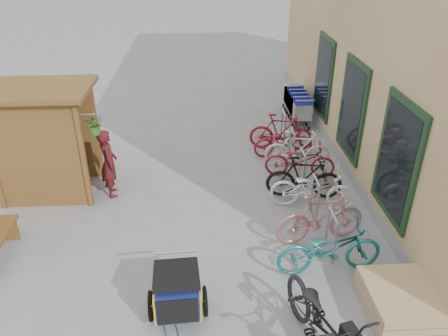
{
  "coord_description": "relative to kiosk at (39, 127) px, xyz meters",
  "views": [
    {
      "loc": [
        0.08,
        -6.07,
        5.1
      ],
      "look_at": [
        0.5,
        1.5,
        1.0
      ],
      "focal_mm": 35.0,
      "sensor_mm": 36.0,
      "label": 1
    }
  ],
  "objects": [
    {
      "name": "ground",
      "position": [
        3.28,
        -2.47,
        -1.55
      ],
      "size": [
        80.0,
        80.0,
        0.0
      ],
      "primitive_type": "plane",
      "color": "gray"
    },
    {
      "name": "kiosk",
      "position": [
        0.0,
        0.0,
        0.0
      ],
      "size": [
        2.49,
        1.65,
        2.4
      ],
      "color": "brown",
      "rests_on": "ground"
    },
    {
      "name": "bike_rack",
      "position": [
        5.58,
        -0.07,
        -1.04
      ],
      "size": [
        0.05,
        5.35,
        0.86
      ],
      "color": "#A5A8AD",
      "rests_on": "ground"
    },
    {
      "name": "pallet_stack",
      "position": [
        6.28,
        -3.87,
        -1.34
      ],
      "size": [
        1.0,
        1.2,
        0.4
      ],
      "color": "tan",
      "rests_on": "ground"
    },
    {
      "name": "shopping_carts",
      "position": [
        6.28,
        4.03,
        -0.99
      ],
      "size": [
        0.54,
        2.14,
        0.97
      ],
      "color": "silver",
      "rests_on": "ground"
    },
    {
      "name": "child_trailer",
      "position": [
        2.94,
        -3.74,
        -1.07
      ],
      "size": [
        0.9,
        1.49,
        0.87
      ],
      "rotation": [
        0.0,
        0.0,
        0.06
      ],
      "color": "navy",
      "rests_on": "ground"
    },
    {
      "name": "cargo_bike",
      "position": [
        4.89,
        -4.59,
        -1.0
      ],
      "size": [
        1.19,
        2.23,
        1.11
      ],
      "rotation": [
        0.0,
        0.0,
        0.22
      ],
      "color": "black",
      "rests_on": "ground"
    },
    {
      "name": "person_kiosk",
      "position": [
        1.35,
        -0.19,
        -0.79
      ],
      "size": [
        0.51,
        0.64,
        1.53
      ],
      "primitive_type": "imported",
      "rotation": [
        0.0,
        0.0,
        1.85
      ],
      "color": "maroon",
      "rests_on": "ground"
    },
    {
      "name": "bike_0",
      "position": [
        5.43,
        -2.91,
        -1.08
      ],
      "size": [
        1.86,
        0.79,
        0.95
      ],
      "primitive_type": "imported",
      "rotation": [
        0.0,
        0.0,
        1.66
      ],
      "color": "teal",
      "rests_on": "ground"
    },
    {
      "name": "bike_1",
      "position": [
        5.48,
        -2.07,
        -1.04
      ],
      "size": [
        1.76,
        0.76,
        1.02
      ],
      "primitive_type": "imported",
      "rotation": [
        0.0,
        0.0,
        1.74
      ],
      "color": "#BC7A85",
      "rests_on": "ground"
    },
    {
      "name": "bike_2",
      "position": [
        5.61,
        -0.96,
        -1.09
      ],
      "size": [
        1.85,
        0.97,
        0.92
      ],
      "primitive_type": "imported",
      "rotation": [
        0.0,
        0.0,
        1.36
      ],
      "color": "white",
      "rests_on": "ground"
    },
    {
      "name": "bike_3",
      "position": [
        5.52,
        -0.54,
        -1.06
      ],
      "size": [
        1.68,
        0.69,
        0.98
      ],
      "primitive_type": "imported",
      "rotation": [
        0.0,
        0.0,
        1.43
      ],
      "color": "black",
      "rests_on": "ground"
    },
    {
      "name": "bike_4",
      "position": [
        5.62,
        0.37,
        -1.13
      ],
      "size": [
        1.69,
        0.83,
        0.85
      ],
      "primitive_type": "imported",
      "rotation": [
        0.0,
        0.0,
        1.4
      ],
      "color": "maroon",
      "rests_on": "ground"
    },
    {
      "name": "bike_5",
      "position": [
        5.66,
        0.81,
        -1.07
      ],
      "size": [
        1.65,
        0.72,
        0.96
      ],
      "primitive_type": "imported",
      "rotation": [
        0.0,
        0.0,
        1.4
      ],
      "color": "white",
      "rests_on": "ground"
    },
    {
      "name": "bike_6",
      "position": [
        5.43,
        1.47,
        -1.15
      ],
      "size": [
        1.58,
        0.68,
        0.81
      ],
      "primitive_type": "imported",
      "rotation": [
        0.0,
        0.0,
        1.66
      ],
      "color": "maroon",
      "rests_on": "ground"
    },
    {
      "name": "bike_7",
      "position": [
        5.43,
        1.86,
        -1.05
      ],
      "size": [
        1.72,
        0.76,
        1.0
      ],
      "primitive_type": "imported",
      "rotation": [
        0.0,
        0.0,
        1.39
      ],
      "color": "maroon",
      "rests_on": "ground"
    }
  ]
}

